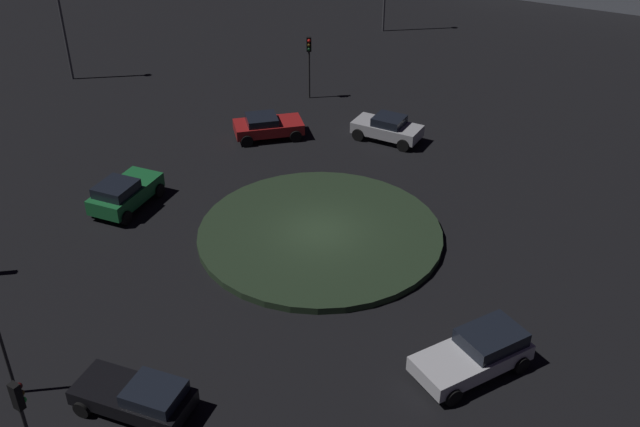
# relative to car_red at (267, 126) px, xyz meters

# --- Properties ---
(ground_plane) EXTENTS (117.02, 117.02, 0.00)m
(ground_plane) POSITION_rel_car_red_xyz_m (10.32, -3.05, -0.72)
(ground_plane) COLOR black
(roundabout_island) EXTENTS (11.17, 11.17, 0.31)m
(roundabout_island) POSITION_rel_car_red_xyz_m (10.32, -3.05, -0.56)
(roundabout_island) COLOR #263823
(roundabout_island) RESTS_ON ground_plane
(car_red) EXTENTS (3.15, 4.28, 1.35)m
(car_red) POSITION_rel_car_red_xyz_m (0.00, 0.00, 0.00)
(car_red) COLOR red
(car_red) RESTS_ON ground_plane
(car_green) EXTENTS (3.68, 4.21, 1.57)m
(car_green) POSITION_rel_car_red_xyz_m (3.04, -9.60, 0.10)
(car_green) COLOR #1E7238
(car_green) RESTS_ON ground_plane
(car_white) EXTENTS (2.27, 4.35, 1.46)m
(car_white) POSITION_rel_car_red_xyz_m (20.51, -3.03, 0.05)
(car_white) COLOR white
(car_white) RESTS_ON ground_plane
(car_black) EXTENTS (4.28, 3.77, 1.30)m
(car_black) POSITION_rel_car_red_xyz_m (15.91, -13.85, -0.04)
(car_black) COLOR black
(car_black) RESTS_ON ground_plane
(car_silver) EXTENTS (4.22, 3.36, 1.46)m
(car_silver) POSITION_rel_car_red_xyz_m (4.02, 5.57, 0.04)
(car_silver) COLOR silver
(car_silver) RESTS_ON ground_plane
(traffic_light_southeast) EXTENTS (0.36, 0.39, 4.06)m
(traffic_light_southeast) POSITION_rel_car_red_xyz_m (17.00, -17.37, 2.18)
(traffic_light_southeast) COLOR #2D2D2D
(traffic_light_southeast) RESTS_ON ground_plane
(traffic_light_northwest) EXTENTS (0.40, 0.37, 4.01)m
(traffic_light_northwest) POSITION_rel_car_red_xyz_m (-3.55, 5.08, 2.14)
(traffic_light_northwest) COLOR #2D2D2D
(traffic_light_northwest) RESTS_ON ground_plane
(streetlamp_west) EXTENTS (0.47, 0.47, 8.13)m
(streetlamp_west) POSITION_rel_car_red_xyz_m (-15.10, -6.73, 4.35)
(streetlamp_west) COLOR #4C4C51
(streetlamp_west) RESTS_ON ground_plane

